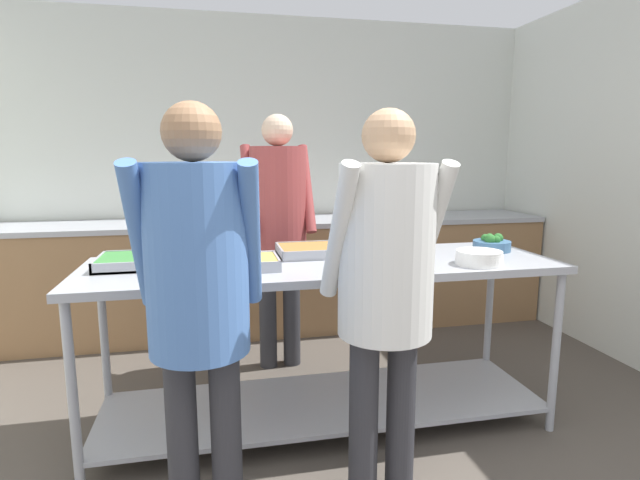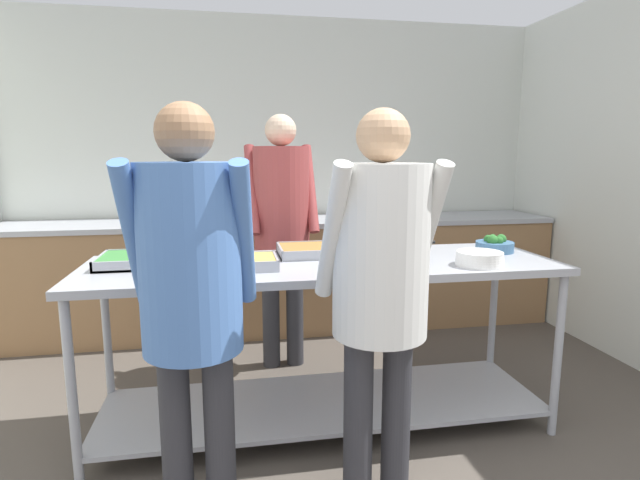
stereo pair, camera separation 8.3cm
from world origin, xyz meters
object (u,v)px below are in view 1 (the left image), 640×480
object	(u,v)px
serving_tray_greens	(312,251)
serving_tray_vegetables	(233,264)
sauce_pan	(388,247)
guest_serving_right	(386,271)
plate_stack	(479,258)
guest_serving_left	(198,281)
cook_behind_counter	(278,215)
water_bottle	(394,201)
serving_tray_roast	(140,261)
broccoli_bowl	(492,244)

from	to	relation	value
serving_tray_greens	serving_tray_vegetables	bearing A→B (deg)	-150.80
sauce_pan	guest_serving_right	distance (m)	0.85
plate_stack	sauce_pan	bearing A→B (deg)	134.56
guest_serving_left	cook_behind_counter	size ratio (longest dim) A/B	0.95
guest_serving_right	water_bottle	bearing A→B (deg)	68.80
serving_tray_greens	cook_behind_counter	xyz separation A→B (m)	(-0.10, 0.64, 0.13)
guest_serving_left	guest_serving_right	bearing A→B (deg)	2.95
guest_serving_left	guest_serving_right	size ratio (longest dim) A/B	1.00
serving_tray_greens	guest_serving_right	size ratio (longest dim) A/B	0.23
serving_tray_roast	guest_serving_right	xyz separation A→B (m)	(1.05, -0.75, 0.07)
serving_tray_roast	plate_stack	size ratio (longest dim) A/B	1.67
serving_tray_vegetables	water_bottle	bearing A→B (deg)	49.75
guest_serving_right	broccoli_bowl	bearing A→B (deg)	39.03
broccoli_bowl	guest_serving_right	bearing A→B (deg)	-140.97
sauce_pan	plate_stack	xyz separation A→B (m)	(0.36, -0.37, -0.00)
serving_tray_roast	cook_behind_counter	size ratio (longest dim) A/B	0.23
serving_tray_greens	broccoli_bowl	world-z (taller)	broccoli_bowl
broccoli_bowl	guest_serving_right	size ratio (longest dim) A/B	0.13
serving_tray_vegetables	serving_tray_greens	distance (m)	0.51
sauce_pan	plate_stack	size ratio (longest dim) A/B	1.71
water_bottle	guest_serving_right	bearing A→B (deg)	-111.20
plate_stack	cook_behind_counter	world-z (taller)	cook_behind_counter
broccoli_bowl	guest_serving_left	bearing A→B (deg)	-154.65
broccoli_bowl	guest_serving_left	distance (m)	1.84
cook_behind_counter	water_bottle	distance (m)	1.46
serving_tray_vegetables	plate_stack	distance (m)	1.25
plate_stack	broccoli_bowl	size ratio (longest dim) A/B	1.13
sauce_pan	broccoli_bowl	distance (m)	0.63
serving_tray_roast	guest_serving_right	distance (m)	1.29
broccoli_bowl	sauce_pan	bearing A→B (deg)	175.78
serving_tray_roast	broccoli_bowl	bearing A→B (deg)	-0.14
guest_serving_left	water_bottle	size ratio (longest dim) A/B	5.82
guest_serving_left	water_bottle	distance (m)	2.92
plate_stack	guest_serving_left	xyz separation A→B (m)	(-1.39, -0.46, 0.07)
water_bottle	serving_tray_vegetables	bearing A→B (deg)	-130.25
sauce_pan	cook_behind_counter	bearing A→B (deg)	128.09
serving_tray_roast	serving_tray_vegetables	bearing A→B (deg)	-19.27
sauce_pan	water_bottle	bearing A→B (deg)	68.38
serving_tray_roast	cook_behind_counter	world-z (taller)	cook_behind_counter
guest_serving_left	serving_tray_greens	bearing A→B (deg)	55.80
serving_tray_greens	water_bottle	xyz separation A→B (m)	(1.06, 1.53, 0.13)
water_bottle	serving_tray_greens	bearing A→B (deg)	-124.70
guest_serving_left	serving_tray_roast	bearing A→B (deg)	111.50
serving_tray_roast	plate_stack	distance (m)	1.74
guest_serving_left	water_bottle	world-z (taller)	guest_serving_left
serving_tray_greens	sauce_pan	distance (m)	0.44
sauce_pan	plate_stack	bearing A→B (deg)	-45.44
serving_tray_vegetables	broccoli_bowl	size ratio (longest dim) A/B	2.08
guest_serving_right	cook_behind_counter	world-z (taller)	cook_behind_counter
broccoli_bowl	guest_serving_right	world-z (taller)	guest_serving_right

